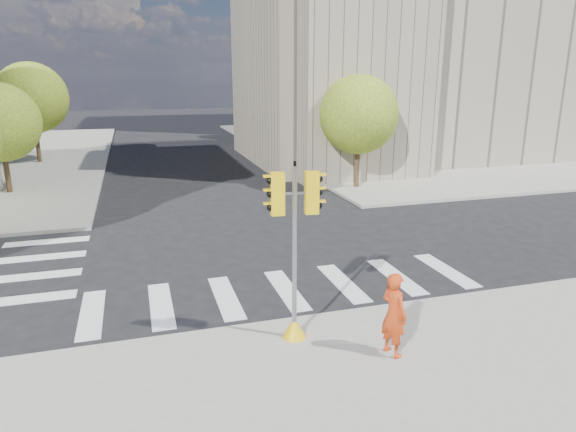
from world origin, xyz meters
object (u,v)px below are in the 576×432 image
object	(u,v)px
lamp_far	(277,93)
traffic_signal	(294,267)
photographer	(394,314)
lamp_near	(339,101)

from	to	relation	value
lamp_far	traffic_signal	bearing A→B (deg)	-104.93
lamp_far	traffic_signal	size ratio (longest dim) A/B	1.93
traffic_signal	photographer	xyz separation A→B (m)	(1.85, -1.34, -0.80)
traffic_signal	lamp_far	bearing A→B (deg)	82.38
lamp_near	traffic_signal	distance (m)	21.09
lamp_near	traffic_signal	bearing A→B (deg)	-114.85
lamp_far	photographer	xyz separation A→B (m)	(-6.95, -34.33, -3.47)
traffic_signal	photographer	size ratio (longest dim) A/B	2.19
lamp_near	lamp_far	size ratio (longest dim) A/B	1.00
lamp_near	photographer	distance (m)	21.76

